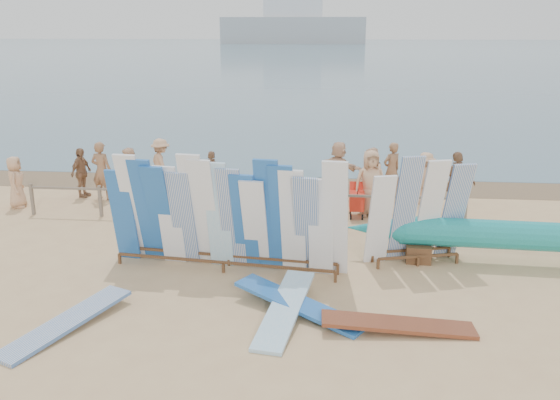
# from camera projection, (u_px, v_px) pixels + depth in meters

# --- Properties ---
(ground) EXTENTS (160.00, 160.00, 0.00)m
(ground) POSITION_uv_depth(u_px,v_px,m) (221.00, 262.00, 13.48)
(ground) COLOR tan
(ground) RESTS_ON ground
(ocean) EXTENTS (320.00, 240.00, 0.02)m
(ocean) POSITION_uv_depth(u_px,v_px,m) (328.00, 50.00, 135.74)
(ocean) COLOR #426377
(ocean) RESTS_ON ground
(wet_sand_strip) EXTENTS (40.00, 2.60, 0.01)m
(wet_sand_strip) POSITION_uv_depth(u_px,v_px,m) (261.00, 183.00, 20.36)
(wet_sand_strip) COLOR brown
(wet_sand_strip) RESTS_ON ground
(distant_ship) EXTENTS (45.00, 8.00, 14.00)m
(distant_ship) POSITION_uv_depth(u_px,v_px,m) (293.00, 26.00, 185.03)
(distant_ship) COLOR #999EA3
(distant_ship) RESTS_ON ocean
(fence) EXTENTS (12.08, 0.08, 0.90)m
(fence) POSITION_uv_depth(u_px,v_px,m) (241.00, 199.00, 16.17)
(fence) COLOR #776A5A
(fence) RESTS_ON ground
(main_surfboard_rack) EXTENTS (5.32, 1.30, 2.63)m
(main_surfboard_rack) POSITION_uv_depth(u_px,v_px,m) (225.00, 218.00, 12.77)
(main_surfboard_rack) COLOR brown
(main_surfboard_rack) RESTS_ON ground
(side_surfboard_rack) EXTENTS (2.34, 1.21, 2.55)m
(side_surfboard_rack) POSITION_uv_depth(u_px,v_px,m) (418.00, 214.00, 13.12)
(side_surfboard_rack) COLOR brown
(side_surfboard_rack) RESTS_ON ground
(outrigger_canoe) EXTENTS (7.33, 0.99, 1.04)m
(outrigger_canoe) POSITION_uv_depth(u_px,v_px,m) (511.00, 237.00, 13.14)
(outrigger_canoe) COLOR brown
(outrigger_canoe) RESTS_ON ground
(vendor_table) EXTENTS (0.95, 0.81, 1.07)m
(vendor_table) POSITION_uv_depth(u_px,v_px,m) (312.00, 241.00, 13.79)
(vendor_table) COLOR brown
(vendor_table) RESTS_ON ground
(flat_board_d) EXTENTS (2.60, 1.86, 0.36)m
(flat_board_d) POSITION_uv_depth(u_px,v_px,m) (299.00, 313.00, 11.10)
(flat_board_d) COLOR #235FB1
(flat_board_d) RESTS_ON ground
(flat_board_b) EXTENTS (0.98, 2.75, 0.36)m
(flat_board_b) POSITION_uv_depth(u_px,v_px,m) (285.00, 317.00, 10.92)
(flat_board_b) COLOR #8EC4E3
(flat_board_b) RESTS_ON ground
(flat_board_e) EXTENTS (1.61, 2.69, 0.24)m
(flat_board_e) POSITION_uv_depth(u_px,v_px,m) (67.00, 328.00, 10.53)
(flat_board_e) COLOR silver
(flat_board_e) RESTS_ON ground
(flat_board_c) EXTENTS (2.72, 0.68, 0.25)m
(flat_board_c) POSITION_uv_depth(u_px,v_px,m) (398.00, 331.00, 10.43)
(flat_board_c) COLOR brown
(flat_board_c) RESTS_ON ground
(beach_chair_left) EXTENTS (0.72, 0.74, 0.90)m
(beach_chair_left) POSITION_uv_depth(u_px,v_px,m) (265.00, 208.00, 16.64)
(beach_chair_left) COLOR red
(beach_chair_left) RESTS_ON ground
(beach_chair_right) EXTENTS (0.80, 0.81, 0.89)m
(beach_chair_right) POSITION_uv_depth(u_px,v_px,m) (261.00, 206.00, 16.81)
(beach_chair_right) COLOR red
(beach_chair_right) RESTS_ON ground
(stroller) EXTENTS (0.49, 0.70, 0.95)m
(stroller) POSITION_uv_depth(u_px,v_px,m) (356.00, 204.00, 16.59)
(stroller) COLOR red
(stroller) RESTS_ON ground
(beachgoer_2) EXTENTS (0.91, 0.72, 1.70)m
(beachgoer_2) POSITION_uv_depth(u_px,v_px,m) (131.00, 176.00, 17.73)
(beachgoer_2) COLOR beige
(beachgoer_2) RESTS_ON ground
(beachgoer_3) EXTENTS (1.03, 1.14, 1.69)m
(beachgoer_3) POSITION_uv_depth(u_px,v_px,m) (161.00, 164.00, 19.27)
(beachgoer_3) COLOR tan
(beachgoer_3) RESTS_ON ground
(beachgoer_4) EXTENTS (0.92, 0.43, 1.55)m
(beachgoer_4) POSITION_uv_depth(u_px,v_px,m) (213.00, 176.00, 18.04)
(beachgoer_4) COLOR #8C6042
(beachgoer_4) RESTS_ON ground
(beachgoer_10) EXTENTS (1.18, 0.71, 1.87)m
(beachgoer_10) POSITION_uv_depth(u_px,v_px,m) (456.00, 185.00, 16.39)
(beachgoer_10) COLOR #8C6042
(beachgoer_10) RESTS_ON ground
(beachgoer_5) EXTENTS (1.54, 1.44, 1.72)m
(beachgoer_5) POSITION_uv_depth(u_px,v_px,m) (339.00, 168.00, 18.65)
(beachgoer_5) COLOR beige
(beachgoer_5) RESTS_ON ground
(beachgoer_9) EXTENTS (1.10, 0.88, 1.59)m
(beachgoer_9) POSITION_uv_depth(u_px,v_px,m) (425.00, 179.00, 17.67)
(beachgoer_9) COLOR tan
(beachgoer_9) RESTS_ON ground
(beachgoer_extra_1) EXTENTS (0.58, 0.98, 1.56)m
(beachgoer_extra_1) POSITION_uv_depth(u_px,v_px,m) (81.00, 173.00, 18.45)
(beachgoer_extra_1) COLOR #8C6042
(beachgoer_extra_1) RESTS_ON ground
(beachgoer_8) EXTENTS (0.45, 0.86, 1.73)m
(beachgoer_8) POSITION_uv_depth(u_px,v_px,m) (371.00, 177.00, 17.61)
(beachgoer_8) COLOR beige
(beachgoer_8) RESTS_ON ground
(beachgoer_6) EXTENTS (0.99, 0.62, 1.88)m
(beachgoer_6) POSITION_uv_depth(u_px,v_px,m) (370.00, 183.00, 16.61)
(beachgoer_6) COLOR tan
(beachgoer_6) RESTS_ON ground
(beachgoer_1) EXTENTS (0.71, 0.47, 1.81)m
(beachgoer_1) POSITION_uv_depth(u_px,v_px,m) (102.00, 171.00, 18.18)
(beachgoer_1) COLOR #8C6042
(beachgoer_1) RESTS_ON ground
(beachgoer_0) EXTENTS (0.56, 0.82, 1.53)m
(beachgoer_0) POSITION_uv_depth(u_px,v_px,m) (16.00, 182.00, 17.40)
(beachgoer_0) COLOR tan
(beachgoer_0) RESTS_ON ground
(beachgoer_7) EXTENTS (0.71, 0.64, 1.73)m
(beachgoer_7) POSITION_uv_depth(u_px,v_px,m) (392.00, 170.00, 18.46)
(beachgoer_7) COLOR #8C6042
(beachgoer_7) RESTS_ON ground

